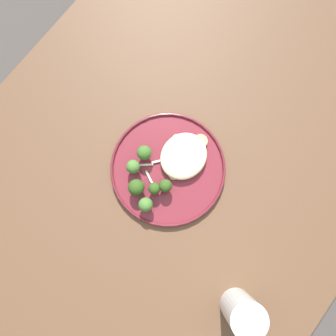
% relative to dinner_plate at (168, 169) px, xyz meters
% --- Properties ---
extents(ground, '(6.00, 6.00, 0.00)m').
position_rel_dinner_plate_xyz_m(ground, '(-0.04, 0.01, -0.75)').
color(ground, '#47423D').
extents(wooden_dining_table, '(1.40, 1.00, 0.74)m').
position_rel_dinner_plate_xyz_m(wooden_dining_table, '(-0.04, 0.01, -0.09)').
color(wooden_dining_table, brown).
rests_on(wooden_dining_table, ground).
extents(dinner_plate, '(0.29, 0.29, 0.02)m').
position_rel_dinner_plate_xyz_m(dinner_plate, '(0.00, 0.00, 0.00)').
color(dinner_plate, maroon).
rests_on(dinner_plate, wooden_dining_table).
extents(noodle_bed, '(0.12, 0.11, 0.03)m').
position_rel_dinner_plate_xyz_m(noodle_bed, '(-0.05, 0.01, 0.02)').
color(noodle_bed, beige).
rests_on(noodle_bed, dinner_plate).
extents(seared_scallop_on_noodles, '(0.02, 0.02, 0.01)m').
position_rel_dinner_plate_xyz_m(seared_scallop_on_noodles, '(-0.07, -0.03, 0.01)').
color(seared_scallop_on_noodles, '#DBB77A').
rests_on(seared_scallop_on_noodles, dinner_plate).
extents(seared_scallop_half_hidden, '(0.02, 0.02, 0.01)m').
position_rel_dinner_plate_xyz_m(seared_scallop_half_hidden, '(-0.06, 0.02, 0.01)').
color(seared_scallop_half_hidden, '#E5C689').
rests_on(seared_scallop_half_hidden, dinner_plate).
extents(seared_scallop_right_edge, '(0.03, 0.03, 0.01)m').
position_rel_dinner_plate_xyz_m(seared_scallop_right_edge, '(-0.04, -0.01, 0.01)').
color(seared_scallop_right_edge, '#E5C689').
rests_on(seared_scallop_right_edge, dinner_plate).
extents(seared_scallop_tilted_round, '(0.03, 0.03, 0.01)m').
position_rel_dinner_plate_xyz_m(seared_scallop_tilted_round, '(0.00, 0.02, 0.01)').
color(seared_scallop_tilted_round, beige).
rests_on(seared_scallop_tilted_round, dinner_plate).
extents(seared_scallop_front_small, '(0.03, 0.03, 0.02)m').
position_rel_dinner_plate_xyz_m(seared_scallop_front_small, '(-0.08, 0.00, 0.01)').
color(seared_scallop_front_small, '#DBB77A').
rests_on(seared_scallop_front_small, dinner_plate).
extents(seared_scallop_large_seared, '(0.03, 0.03, 0.02)m').
position_rel_dinner_plate_xyz_m(seared_scallop_large_seared, '(-0.03, 0.02, 0.01)').
color(seared_scallop_large_seared, beige).
rests_on(seared_scallop_large_seared, dinner_plate).
extents(seared_scallop_center_golden, '(0.04, 0.04, 0.01)m').
position_rel_dinner_plate_xyz_m(seared_scallop_center_golden, '(-0.10, 0.02, 0.01)').
color(seared_scallop_center_golden, beige).
rests_on(seared_scallop_center_golden, dinner_plate).
extents(broccoli_floret_small_sprig, '(0.03, 0.03, 0.04)m').
position_rel_dinner_plate_xyz_m(broccoli_floret_small_sprig, '(0.06, 0.01, 0.03)').
color(broccoli_floret_small_sprig, '#89A356').
rests_on(broccoli_floret_small_sprig, dinner_plate).
extents(broccoli_floret_center_pile, '(0.04, 0.04, 0.05)m').
position_rel_dinner_plate_xyz_m(broccoli_floret_center_pile, '(0.09, -0.03, 0.03)').
color(broccoli_floret_center_pile, '#89A356').
rests_on(broccoli_floret_center_pile, dinner_plate).
extents(broccoli_floret_front_edge, '(0.03, 0.03, 0.05)m').
position_rel_dinner_plate_xyz_m(broccoli_floret_front_edge, '(0.04, 0.02, 0.03)').
color(broccoli_floret_front_edge, '#7A994C').
rests_on(broccoli_floret_front_edge, dinner_plate).
extents(broccoli_floret_tall_stalk, '(0.04, 0.04, 0.05)m').
position_rel_dinner_plate_xyz_m(broccoli_floret_tall_stalk, '(0.01, -0.07, 0.03)').
color(broccoli_floret_tall_stalk, '#89A356').
rests_on(broccoli_floret_tall_stalk, dinner_plate).
extents(broccoli_floret_near_rim, '(0.03, 0.03, 0.05)m').
position_rel_dinner_plate_xyz_m(broccoli_floret_near_rim, '(0.05, -0.07, 0.03)').
color(broccoli_floret_near_rim, '#7A994C').
rests_on(broccoli_floret_near_rim, dinner_plate).
extents(broccoli_floret_right_tilted, '(0.03, 0.03, 0.05)m').
position_rel_dinner_plate_xyz_m(broccoli_floret_right_tilted, '(0.11, 0.01, 0.03)').
color(broccoli_floret_right_tilted, '#89A356').
rests_on(broccoli_floret_right_tilted, dinner_plate).
extents(onion_sliver_pale_crescent, '(0.03, 0.04, 0.00)m').
position_rel_dinner_plate_xyz_m(onion_sliver_pale_crescent, '(0.03, -0.05, 0.01)').
color(onion_sliver_pale_crescent, silver).
rests_on(onion_sliver_pale_crescent, dinner_plate).
extents(onion_sliver_curled_piece, '(0.05, 0.04, 0.00)m').
position_rel_dinner_plate_xyz_m(onion_sliver_curled_piece, '(-0.01, -0.02, 0.01)').
color(onion_sliver_curled_piece, silver).
rests_on(onion_sliver_curled_piece, dinner_plate).
extents(onion_sliver_long_sliver, '(0.02, 0.04, 0.00)m').
position_rel_dinner_plate_xyz_m(onion_sliver_long_sliver, '(0.05, -0.02, 0.01)').
color(onion_sliver_long_sliver, silver).
rests_on(onion_sliver_long_sliver, dinner_plate).
extents(water_glass, '(0.08, 0.08, 0.13)m').
position_rel_dinner_plate_xyz_m(water_glass, '(0.16, 0.33, 0.05)').
color(water_glass, silver).
rests_on(water_glass, wooden_dining_table).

